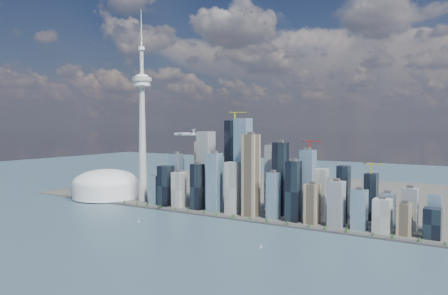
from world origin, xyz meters
The scene contains 10 objects.
ground centered at (0.00, 0.00, 0.00)m, with size 4000.00×4000.00×0.00m, color #385363.
seawall centered at (0.00, 250.00, 2.00)m, with size 1100.00×22.00×4.00m, color #383838.
land centered at (0.00, 700.00, 1.50)m, with size 1400.00×900.00×3.00m, color #4C4C47.
shoreline_trees centered at (0.00, 250.00, 8.78)m, with size 960.53×7.20×8.80m.
skyscraper_cluster centered at (59.62, 336.82, 80.55)m, with size 736.00×142.00×259.47m.
needle_tower centered at (-300.00, 310.00, 235.84)m, with size 56.00×56.00×550.50m.
dome_stadium centered at (-440.00, 300.00, 39.44)m, with size 200.00×200.00×86.00m.
airplane centered at (-33.15, 158.71, 203.90)m, with size 60.89×54.02×14.85m.
sailboat_west centered at (-124.62, 103.85, 3.44)m, with size 7.72×2.35×10.72m.
sailboat_east centered at (209.13, 64.96, 2.59)m, with size 5.85×2.52×8.08m.
Camera 1 is at (564.58, -636.94, 224.87)m, focal length 35.00 mm.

